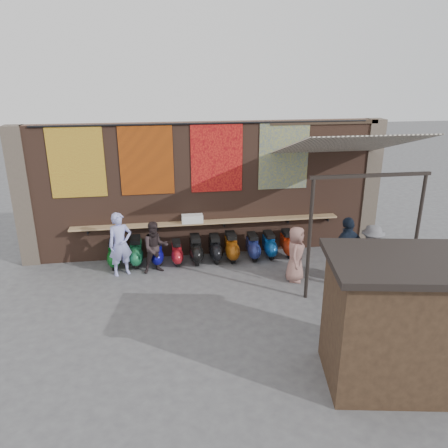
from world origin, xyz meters
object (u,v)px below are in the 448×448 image
Objects in this scene: scooter_stool_9 at (288,244)px; shopper_tan at (296,254)px; scooter_stool_8 at (269,245)px; shopper_grey at (371,255)px; scooter_stool_5 at (215,248)px; scooter_stool_7 at (253,247)px; scooter_stool_0 at (115,254)px; scooter_stool_1 at (136,252)px; scooter_stool_3 at (177,253)px; shopper_navy at (346,251)px; scooter_stool_6 at (231,247)px; shelf_box at (192,219)px; diner_left at (120,244)px; market_stall at (392,325)px; diner_right at (155,248)px; scooter_stool_4 at (196,250)px; scooter_stool_2 at (157,252)px.

shopper_tan reaches higher than scooter_stool_9.
shopper_grey is (2.15, -2.16, 0.45)m from scooter_stool_8.
scooter_stool_7 is at bearing -1.71° from scooter_stool_5.
scooter_stool_0 is 4.59m from scooter_stool_8.
scooter_stool_1 is 1.09× the size of scooter_stool_8.
scooter_stool_3 is 0.38× the size of shopper_navy.
shopper_tan is (-0.30, -1.65, 0.38)m from scooter_stool_9.
scooter_stool_6 is at bearing -24.36° from shopper_grey.
diner_left is at bearing -158.19° from shelf_box.
scooter_stool_0 is 0.96× the size of scooter_stool_1.
market_stall is at bearing -72.02° from scooter_stool_6.
shopper_tan is (1.46, -1.61, 0.36)m from scooter_stool_6.
shopper_grey is (5.57, -1.59, 0.08)m from diner_right.
shelf_box is at bearing 169.23° from scooter_stool_7.
scooter_stool_9 is (1.76, 0.04, -0.02)m from scooter_stool_6.
shopper_tan is at bearing -32.19° from scooter_stool_4.
scooter_stool_5 is at bearing 178.29° from scooter_stool_7.
scooter_stool_2 is at bearing -4.52° from scooter_stool_1.
shopper_tan is at bearing -63.26° from scooter_stool_7.
scooter_stool_8 is (1.18, 0.05, -0.03)m from scooter_stool_6.
scooter_stool_3 is 0.43× the size of shopper_grey.
shelf_box is at bearing 79.58° from shopper_tan.
scooter_stool_4 reaches higher than scooter_stool_7.
scooter_stool_2 is 0.96× the size of scooter_stool_5.
scooter_stool_9 is at bearing 2.75° from scooter_stool_7.
scooter_stool_3 is (0.58, -0.04, -0.03)m from scooter_stool_2.
shopper_navy reaches higher than scooter_stool_7.
scooter_stool_7 is 0.42× the size of shopper_navy.
scooter_stool_0 is at bearing 141.68° from diner_right.
shopper_navy reaches higher than scooter_stool_0.
diner_left is at bearing 102.99° from shopper_tan.
scooter_stool_8 is (3.98, -0.02, -0.03)m from scooter_stool_1.
market_stall is at bearing -54.85° from scooter_stool_2.
scooter_stool_1 is at bearing -41.54° from shopper_navy.
scooter_stool_3 is 0.90× the size of scooter_stool_7.
diner_left is (-0.97, -0.52, 0.53)m from scooter_stool_2.
diner_left is (-3.83, -0.49, 0.52)m from scooter_stool_7.
scooter_stool_0 is 7.10m from shopper_grey.
shopper_navy reaches higher than shelf_box.
shopper_grey is at bearing -78.74° from shopper_tan.
scooter_stool_9 is at bearing -45.84° from shopper_grey.
diner_left is at bearing -169.04° from scooter_stool_5.
scooter_stool_9 is (2.88, -0.28, -0.86)m from shelf_box.
scooter_stool_8 is 0.58m from scooter_stool_9.
scooter_stool_0 is 4.07m from scooter_stool_7.
scooter_stool_4 reaches higher than scooter_stool_0.
scooter_stool_9 is at bearing 16.25° from shopper_tan.
shelf_box is at bearing -52.35° from shopper_navy.
scooter_stool_0 is at bearing 142.82° from market_stall.
scooter_stool_6 is 1.76m from scooter_stool_9.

